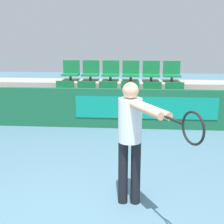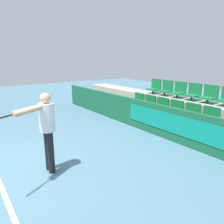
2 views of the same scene
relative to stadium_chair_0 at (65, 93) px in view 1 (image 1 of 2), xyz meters
name	(u,v)px [view 1 (image 1 of 2)]	position (x,y,z in m)	size (l,w,h in m)	color
barrier_wall	(118,109)	(1.44, -0.63, -0.23)	(11.14, 0.14, 0.96)	#19603D
bleacher_tier_front	(119,113)	(1.43, -0.11, -0.48)	(10.74, 0.88, 0.47)	#ADA89E
bleacher_tier_middle	(120,97)	(1.43, 0.76, -0.25)	(10.74, 0.88, 0.94)	#ADA89E
stadium_chair_0	(65,93)	(0.00, 0.00, 0.00)	(0.48, 0.36, 0.56)	#333333
stadium_chair_1	(86,93)	(0.57, 0.00, 0.00)	(0.48, 0.36, 0.56)	#333333
stadium_chair_2	(108,94)	(1.14, 0.00, 0.00)	(0.48, 0.36, 0.56)	#333333
stadium_chair_3	(130,94)	(1.71, 0.00, 0.00)	(0.48, 0.36, 0.56)	#333333
stadium_chair_4	(152,94)	(2.28, 0.00, 0.00)	(0.48, 0.36, 0.56)	#333333
stadium_chair_5	(175,95)	(2.85, 0.00, 0.00)	(0.48, 0.36, 0.56)	#333333
stadium_chair_6	(71,71)	(0.00, 0.88, 0.47)	(0.48, 0.36, 0.56)	#333333
stadium_chair_7	(91,71)	(0.57, 0.88, 0.47)	(0.48, 0.36, 0.56)	#333333
stadium_chair_8	(111,72)	(1.14, 0.88, 0.47)	(0.48, 0.36, 0.56)	#333333
stadium_chair_9	(131,72)	(1.71, 0.88, 0.47)	(0.48, 0.36, 0.56)	#333333
stadium_chair_10	(151,72)	(2.28, 0.88, 0.47)	(0.48, 0.36, 0.56)	#333333
stadium_chair_11	(172,72)	(2.85, 0.88, 0.47)	(0.48, 0.36, 0.56)	#333333
tennis_player	(133,133)	(1.83, -4.14, 0.31)	(0.83, 1.38, 1.66)	black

